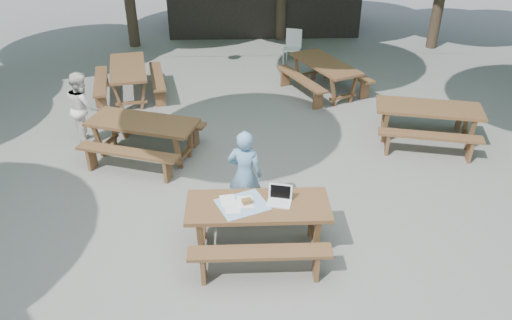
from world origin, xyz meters
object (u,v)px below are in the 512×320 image
Objects in this scene: picnic_table_nw at (144,138)px; plastic_chair at (292,53)px; woman at (245,174)px; main_picnic_table at (258,225)px; second_person at (83,108)px.

plastic_chair is (3.28, 5.08, -0.13)m from picnic_table_nw.
plastic_chair is at bearing -86.75° from woman.
main_picnic_table is 0.89m from woman.
plastic_chair is (1.44, 6.95, -0.48)m from woman.
main_picnic_table is 2.22× the size of plastic_chair.
plastic_chair is at bearing 75.11° from picnic_table_nw.
woman is 4.02m from second_person.
picnic_table_nw is 6.05m from plastic_chair.
main_picnic_table is at bearing -35.05° from picnic_table_nw.
picnic_table_nw is 2.55× the size of plastic_chair.
woman reaches higher than picnic_table_nw.
second_person is (-3.10, 2.56, -0.01)m from woman.
plastic_chair reaches higher than picnic_table_nw.
second_person is (-1.25, 0.69, 0.34)m from picnic_table_nw.
picnic_table_nw is 1.59× the size of second_person.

